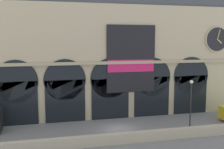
{
  "coord_description": "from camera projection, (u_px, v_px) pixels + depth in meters",
  "views": [
    {
      "loc": [
        -9.07,
        -33.28,
        11.67
      ],
      "look_at": [
        0.28,
        5.0,
        6.7
      ],
      "focal_mm": 43.11,
      "sensor_mm": 36.0,
      "label": 1
    }
  ],
  "objects": [
    {
      "name": "street_lamp_quayside",
      "position": [
        191.0,
        100.0,
        33.0
      ],
      "size": [
        0.44,
        0.44,
        6.9
      ],
      "color": "black",
      "rests_on": "ground"
    },
    {
      "name": "quay_parapet_wall",
      "position": [
        130.0,
        138.0,
        30.82
      ],
      "size": [
        90.0,
        0.7,
        1.24
      ],
      "primitive_type": "cube",
      "color": "#B2A891",
      "rests_on": "ground"
    },
    {
      "name": "ground_plane",
      "position": [
        119.0,
        129.0,
        35.67
      ],
      "size": [
        200.0,
        200.0,
        0.0
      ],
      "primitive_type": "plane",
      "color": "slate"
    },
    {
      "name": "station_building",
      "position": [
        106.0,
        49.0,
        42.08
      ],
      "size": [
        41.05,
        6.38,
        21.29
      ],
      "color": "#BCAD8C",
      "rests_on": "ground"
    }
  ]
}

